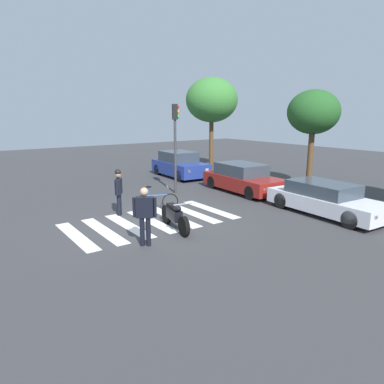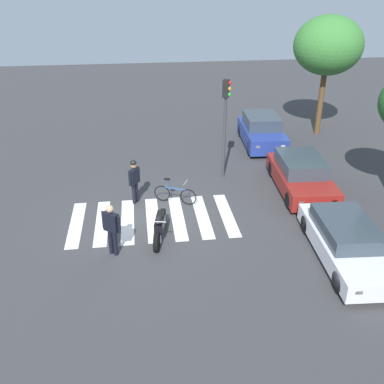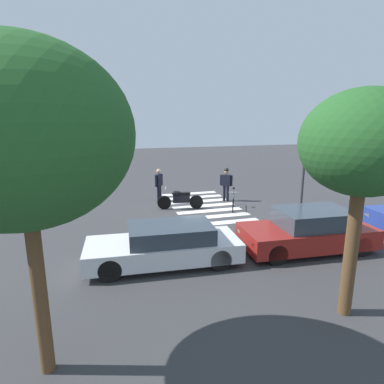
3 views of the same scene
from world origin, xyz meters
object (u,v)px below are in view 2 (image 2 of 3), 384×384
traffic_light_pole (225,114)px  leaning_bicycle (175,194)px  officer_by_motorcycle (112,227)px  police_motorcycle (160,226)px  car_maroon_wagon (301,175)px  officer_on_foot (134,178)px  car_blue_hatchback (262,131)px  car_white_van (347,241)px

traffic_light_pole → leaning_bicycle: bearing=-47.4°
leaning_bicycle → officer_by_motorcycle: size_ratio=0.91×
police_motorcycle → car_maroon_wagon: car_maroon_wagon is taller
police_motorcycle → officer_on_foot: 2.80m
police_motorcycle → car_blue_hatchback: bearing=145.1°
officer_by_motorcycle → car_maroon_wagon: size_ratio=0.39×
car_maroon_wagon → traffic_light_pole: 3.93m
officer_on_foot → officer_by_motorcycle: (3.39, -0.73, -0.02)m
police_motorcycle → traffic_light_pole: 5.93m
car_white_van → traffic_light_pole: size_ratio=1.11×
car_blue_hatchback → car_white_van: car_blue_hatchback is taller
car_white_van → traffic_light_pole: 7.24m
car_blue_hatchback → car_maroon_wagon: car_blue_hatchback is taller
police_motorcycle → officer_on_foot: officer_on_foot is taller
officer_on_foot → car_maroon_wagon: (-0.26, 6.65, -0.36)m
leaning_bicycle → officer_on_foot: officer_on_foot is taller
police_motorcycle → leaning_bicycle: (-2.41, 0.73, -0.10)m
police_motorcycle → leaning_bicycle: 2.52m
officer_on_foot → car_white_van: size_ratio=0.38×
traffic_light_pole → car_blue_hatchback: bearing=143.7°
police_motorcycle → officer_by_motorcycle: bearing=-63.4°
officer_on_foot → car_blue_hatchback: 8.50m
car_maroon_wagon → officer_on_foot: bearing=-87.7°
officer_on_foot → car_blue_hatchback: (-5.51, 6.46, -0.30)m
officer_on_foot → car_white_van: (4.49, 6.39, -0.42)m
car_blue_hatchback → car_white_van: size_ratio=0.89×
traffic_light_pole → car_white_van: bearing=22.1°
leaning_bicycle → officer_on_foot: bearing=-98.4°
officer_by_motorcycle → car_maroon_wagon: (-3.65, 7.38, -0.34)m
car_maroon_wagon → car_white_van: (4.75, -0.26, -0.06)m
officer_by_motorcycle → car_maroon_wagon: bearing=116.3°
car_white_van → officer_on_foot: bearing=-125.1°
car_blue_hatchback → leaning_bicycle: bearing=-40.9°
officer_on_foot → officer_by_motorcycle: 3.46m
officer_on_foot → car_white_van: officer_on_foot is taller
leaning_bicycle → officer_on_foot: size_ratio=0.89×
leaning_bicycle → officer_by_motorcycle: 3.92m
police_motorcycle → car_blue_hatchback: 9.94m
leaning_bicycle → officer_by_motorcycle: officer_by_motorcycle is taller
car_blue_hatchback → police_motorcycle: bearing=-34.9°
leaning_bicycle → car_maroon_wagon: car_maroon_wagon is taller
car_maroon_wagon → traffic_light_pole: bearing=-119.8°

